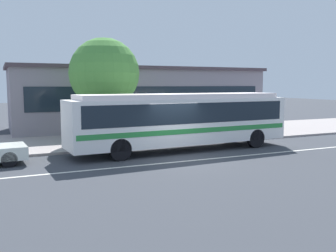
# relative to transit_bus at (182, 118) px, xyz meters

# --- Properties ---
(ground_plane) EXTENTS (120.00, 120.00, 0.00)m
(ground_plane) POSITION_rel_transit_bus_xyz_m (-1.01, -1.73, -1.69)
(ground_plane) COLOR #383B41
(sidewalk_slab) EXTENTS (60.00, 8.00, 0.12)m
(sidewalk_slab) POSITION_rel_transit_bus_xyz_m (-1.01, 5.35, -1.63)
(sidewalk_slab) COLOR #9F9592
(sidewalk_slab) RESTS_ON ground_plane
(lane_stripe_center) EXTENTS (56.00, 0.16, 0.01)m
(lane_stripe_center) POSITION_rel_transit_bus_xyz_m (-1.01, -2.53, -1.68)
(lane_stripe_center) COLOR silver
(lane_stripe_center) RESTS_ON ground_plane
(transit_bus) EXTENTS (11.70, 2.97, 2.90)m
(transit_bus) POSITION_rel_transit_bus_xyz_m (0.00, 0.00, 0.00)
(transit_bus) COLOR white
(transit_bus) RESTS_ON ground_plane
(pedestrian_waiting_near_sign) EXTENTS (0.45, 0.45, 1.58)m
(pedestrian_waiting_near_sign) POSITION_rel_transit_bus_xyz_m (1.25, 3.09, -0.65)
(pedestrian_waiting_near_sign) COLOR navy
(pedestrian_waiting_near_sign) RESTS_ON sidewalk_slab
(pedestrian_walking_along_curb) EXTENTS (0.48, 0.48, 1.68)m
(pedestrian_walking_along_curb) POSITION_rel_transit_bus_xyz_m (-3.52, 3.38, -0.59)
(pedestrian_walking_along_curb) COLOR #3C3234
(pedestrian_walking_along_curb) RESTS_ON sidewalk_slab
(pedestrian_standing_by_tree) EXTENTS (0.46, 0.46, 1.64)m
(pedestrian_standing_by_tree) POSITION_rel_transit_bus_xyz_m (5.40, 2.36, -0.61)
(pedestrian_standing_by_tree) COLOR #686B54
(pedestrian_standing_by_tree) RESTS_ON sidewalk_slab
(street_tree_near_stop) EXTENTS (4.00, 4.00, 5.88)m
(street_tree_near_stop) POSITION_rel_transit_bus_xyz_m (-2.90, 4.10, 2.31)
(street_tree_near_stop) COLOR brown
(street_tree_near_stop) RESTS_ON sidewalk_slab
(station_building) EXTENTS (19.29, 7.05, 4.67)m
(station_building) POSITION_rel_transit_bus_xyz_m (1.65, 10.92, 0.66)
(station_building) COLOR gray
(station_building) RESTS_ON ground_plane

